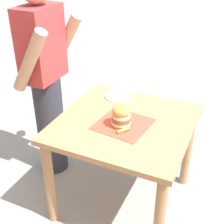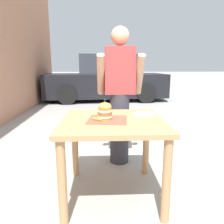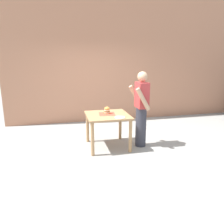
{
  "view_description": "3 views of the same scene",
  "coord_description": "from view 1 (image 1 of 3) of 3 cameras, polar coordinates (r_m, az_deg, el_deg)",
  "views": [
    {
      "loc": [
        -1.74,
        -0.69,
        1.92
      ],
      "look_at": [
        0.0,
        0.1,
        0.81
      ],
      "focal_mm": 50.0,
      "sensor_mm": 36.0,
      "label": 1
    },
    {
      "loc": [
        -0.09,
        -1.93,
        1.24
      ],
      "look_at": [
        0.0,
        0.1,
        0.81
      ],
      "focal_mm": 35.0,
      "sensor_mm": 36.0,
      "label": 2
    },
    {
      "loc": [
        4.57,
        -0.99,
        1.95
      ],
      "look_at": [
        0.0,
        0.1,
        0.81
      ],
      "focal_mm": 35.0,
      "sensor_mm": 36.0,
      "label": 3
    }
  ],
  "objects": [
    {
      "name": "diner_across_table",
      "position": [
        2.56,
        -12.01,
        5.79
      ],
      "size": [
        0.55,
        0.35,
        1.69
      ],
      "color": "#33333D",
      "rests_on": "ground"
    },
    {
      "name": "pickle_spear",
      "position": [
        2.07,
        2.06,
        -3.34
      ],
      "size": [
        0.09,
        0.08,
        0.02
      ],
      "primitive_type": "cylinder",
      "rotation": [
        0.0,
        1.57,
        2.49
      ],
      "color": "#8EA83D",
      "rests_on": "serving_paper"
    },
    {
      "name": "ground_plane",
      "position": [
        2.68,
        2.02,
        -15.53
      ],
      "size": [
        80.0,
        80.0,
        0.0
      ],
      "primitive_type": "plane",
      "color": "#9E9E99"
    },
    {
      "name": "serving_paper",
      "position": [
        2.16,
        2.05,
        -2.22
      ],
      "size": [
        0.39,
        0.39,
        0.0
      ],
      "primitive_type": "cube",
      "rotation": [
        0.0,
        0.0,
        -0.12
      ],
      "color": "#D64C38",
      "rests_on": "patio_table"
    },
    {
      "name": "sandwich",
      "position": [
        2.1,
        1.82,
        -0.73
      ],
      "size": [
        0.13,
        0.13,
        0.19
      ],
      "color": "gold",
      "rests_on": "serving_paper"
    },
    {
      "name": "patio_table",
      "position": [
        2.27,
        2.31,
        -4.44
      ],
      "size": [
        0.93,
        0.93,
        0.76
      ],
      "color": "tan",
      "rests_on": "ground"
    },
    {
      "name": "side_plate_with_forks",
      "position": [
        2.52,
        1.14,
        2.96
      ],
      "size": [
        0.22,
        0.22,
        0.02
      ],
      "color": "white",
      "rests_on": "patio_table"
    }
  ]
}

